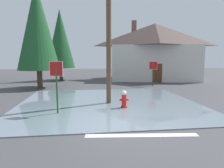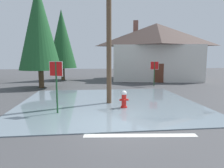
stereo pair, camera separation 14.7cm
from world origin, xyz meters
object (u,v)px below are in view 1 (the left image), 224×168
object	(u,v)px
fire_hydrant	(124,100)
house	(154,51)
pine_tree_tall_left	(60,39)
stop_sign_far	(153,69)
utility_pole	(109,18)
pine_tree_mid_left	(37,27)
stop_sign_near	(56,77)

from	to	relation	value
fire_hydrant	house	bearing A→B (deg)	65.17
pine_tree_tall_left	fire_hydrant	bearing A→B (deg)	-70.52
fire_hydrant	stop_sign_far	xyz separation A→B (m)	(4.17, 7.75, 1.17)
utility_pole	stop_sign_far	xyz separation A→B (m)	(4.84, 6.56, -3.17)
fire_hydrant	utility_pole	size ratio (longest dim) A/B	0.10
house	pine_tree_tall_left	distance (m)	11.08
pine_tree_tall_left	pine_tree_mid_left	world-z (taller)	pine_tree_mid_left
utility_pole	pine_tree_tall_left	size ratio (longest dim) A/B	1.15
pine_tree_tall_left	pine_tree_mid_left	bearing A→B (deg)	-100.60
stop_sign_far	pine_tree_tall_left	size ratio (longest dim) A/B	0.28
house	pine_tree_tall_left	xyz separation A→B (m)	(-10.99, 0.56, 1.31)
utility_pole	pine_tree_mid_left	size ratio (longest dim) A/B	1.05
stop_sign_near	pine_tree_mid_left	world-z (taller)	pine_tree_mid_left
pine_tree_mid_left	house	bearing A→B (deg)	23.87
utility_pole	pine_tree_mid_left	xyz separation A→B (m)	(-5.31, 6.68, 0.40)
stop_sign_far	house	bearing A→B (deg)	70.42
stop_sign_far	pine_tree_tall_left	world-z (taller)	pine_tree_tall_left
stop_sign_near	stop_sign_far	world-z (taller)	stop_sign_near
stop_sign_far	pine_tree_mid_left	world-z (taller)	pine_tree_mid_left
stop_sign_near	house	xyz separation A→B (m)	(9.41, 13.87, 1.68)
pine_tree_tall_left	pine_tree_mid_left	distance (m)	6.04
stop_sign_far	house	world-z (taller)	house
utility_pole	pine_tree_mid_left	bearing A→B (deg)	128.50
stop_sign_far	pine_tree_mid_left	xyz separation A→B (m)	(-10.15, 0.11, 3.57)
stop_sign_far	house	xyz separation A→B (m)	(1.94, 5.47, 1.80)
fire_hydrant	stop_sign_far	world-z (taller)	stop_sign_far
pine_tree_tall_left	house	bearing A→B (deg)	-2.94
house	pine_tree_mid_left	bearing A→B (deg)	-156.13
fire_hydrant	utility_pole	distance (m)	4.55
stop_sign_far	pine_tree_tall_left	distance (m)	11.30
utility_pole	stop_sign_far	bearing A→B (deg)	53.62
stop_sign_near	stop_sign_far	xyz separation A→B (m)	(7.47, 8.41, -0.12)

